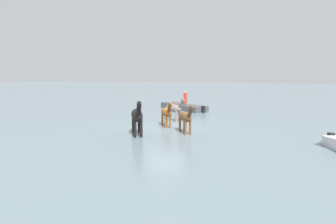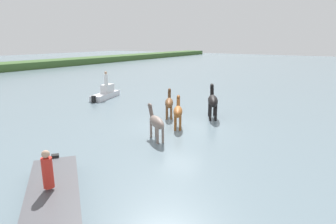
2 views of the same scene
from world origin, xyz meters
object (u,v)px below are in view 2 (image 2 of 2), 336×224
boat_dinghy_port (53,202)px  person_spotter_bow (106,79)px  horse_pinto_flank (213,101)px  horse_lead (169,103)px  boat_motor_center (106,95)px  person_watcher_seated (47,170)px  horse_mid_herd (156,122)px  horse_dun_straggler (178,111)px

boat_dinghy_port → person_spotter_bow: bearing=166.9°
horse_pinto_flank → horse_lead: bearing=91.0°
boat_dinghy_port → horse_pinto_flank: bearing=129.0°
boat_motor_center → person_watcher_seated: size_ratio=3.16×
horse_pinto_flank → person_watcher_seated: 12.08m
horse_pinto_flank → boat_motor_center: bearing=56.8°
horse_mid_herd → horse_lead: bearing=-30.1°
person_watcher_seated → person_spotter_bow: person_spotter_bow is taller
person_spotter_bow → boat_dinghy_port: bearing=-140.6°
horse_lead → horse_pinto_flank: 2.82m
horse_lead → horse_mid_herd: 4.44m
horse_lead → person_spotter_bow: (2.24, 7.88, 0.74)m
person_spotter_bow → horse_pinto_flank: bearing=-94.8°
horse_pinto_flank → person_watcher_seated: size_ratio=2.13×
boat_dinghy_port → person_watcher_seated: bearing=-151.6°
person_spotter_bow → horse_dun_straggler: bearing=-112.1°
horse_lead → boat_dinghy_port: horse_lead is taller
boat_motor_center → boat_dinghy_port: bearing=-155.6°
person_watcher_seated → person_spotter_bow: (12.94, 10.46, 0.54)m
person_watcher_seated → horse_lead: bearing=13.6°
horse_dun_straggler → person_spotter_bow: 10.34m
horse_lead → horse_dun_straggler: bearing=-166.2°
boat_dinghy_port → boat_motor_center: (13.00, 10.82, 0.12)m
person_watcher_seated → boat_motor_center: bearing=39.4°
person_spotter_bow → person_watcher_seated: bearing=-141.0°
horse_pinto_flank → person_watcher_seated: bearing=152.3°
horse_lead → horse_dun_straggler: horse_lead is taller
boat_motor_center → horse_lead: bearing=-121.1°
person_watcher_seated → horse_pinto_flank: bearing=0.6°
horse_pinto_flank → person_watcher_seated: (-12.08, -0.12, 0.02)m
person_watcher_seated → person_spotter_bow: size_ratio=1.00×
horse_dun_straggler → boat_dinghy_port: horse_dun_straggler is taller
horse_pinto_flank → horse_mid_herd: bearing=145.2°
horse_mid_herd → horse_dun_straggler: bearing=-50.6°
boat_motor_center → person_watcher_seated: (-12.97, -10.65, 0.86)m
horse_lead → person_watcher_seated: size_ratio=1.76×
horse_mid_herd → person_spotter_bow: size_ratio=1.65×
horse_dun_straggler → boat_dinghy_port: 9.17m
horse_lead → person_watcher_seated: bearing=162.0°
horse_mid_herd → person_watcher_seated: size_ratio=1.65×
horse_dun_straggler → boat_motor_center: 10.52m
boat_dinghy_port → person_watcher_seated: (0.03, 0.17, 0.98)m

